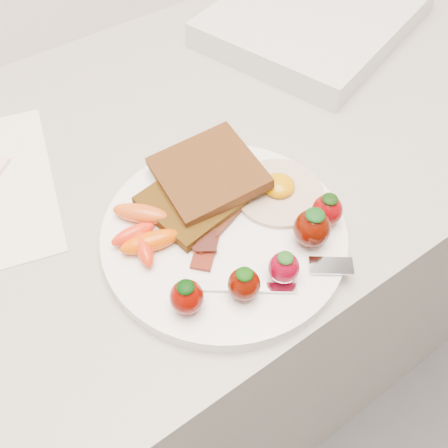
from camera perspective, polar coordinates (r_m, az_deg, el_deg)
counter at (r=1.02m, az=-4.57°, el=-10.29°), size 2.00×0.60×0.90m
plate at (r=0.55m, az=0.00°, el=-1.19°), size 0.27×0.27×0.02m
toast_lower at (r=0.56m, az=-3.87°, el=2.49°), size 0.11×0.11×0.01m
toast_upper at (r=0.57m, az=-1.82°, el=5.90°), size 0.12×0.12×0.03m
fried_egg at (r=0.58m, az=6.27°, el=3.84°), size 0.12×0.12×0.02m
bacon_strips at (r=0.54m, az=-1.52°, el=-0.31°), size 0.10×0.10×0.01m
baby_carrots at (r=0.54m, az=-9.25°, el=-0.96°), size 0.08×0.10×0.02m
strawberries at (r=0.51m, az=6.22°, el=-3.11°), size 0.21×0.06×0.05m
fork at (r=0.51m, az=6.84°, el=-6.04°), size 0.16×0.09×0.00m
appliance at (r=0.88m, az=10.40°, el=22.26°), size 0.40×0.36×0.04m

